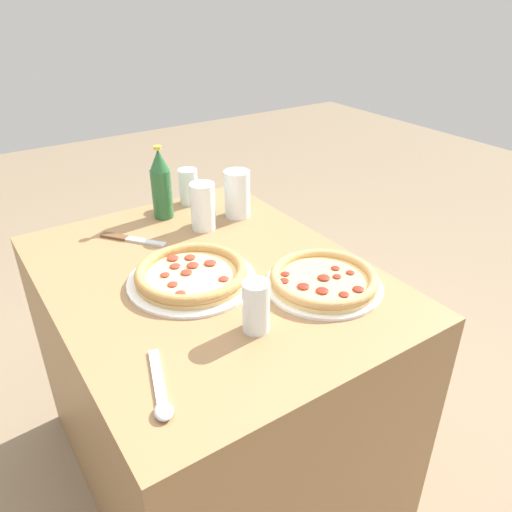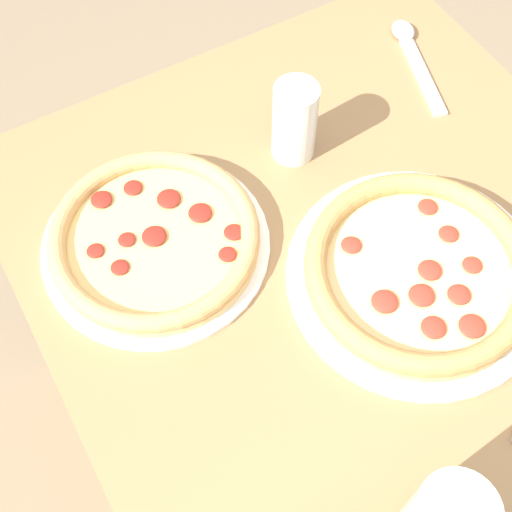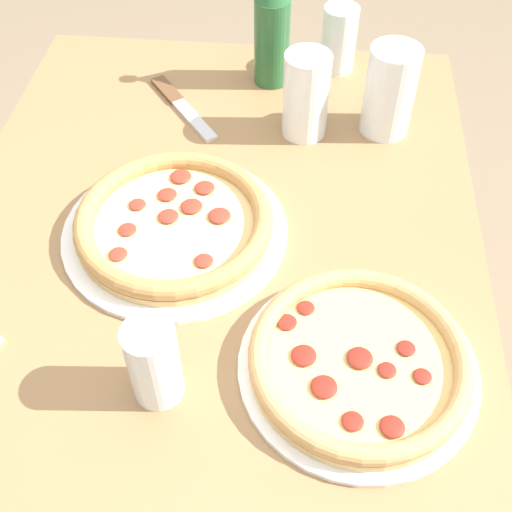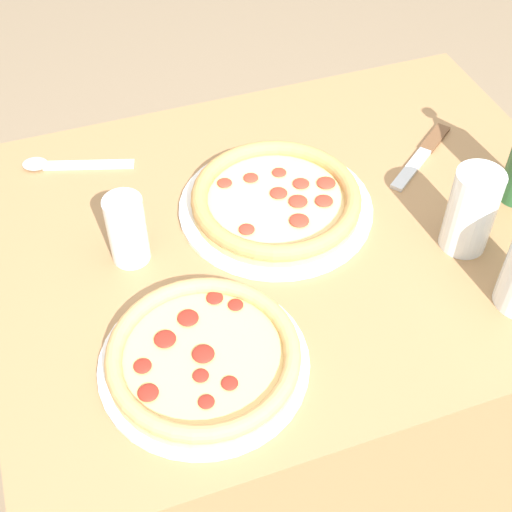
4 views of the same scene
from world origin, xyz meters
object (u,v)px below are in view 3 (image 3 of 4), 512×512
at_px(glass_lemonade, 306,98).
at_px(glass_cola, 339,42).
at_px(glass_orange_juice, 154,365).
at_px(pizza_veggie, 174,224).
at_px(knife, 180,105).
at_px(pizza_margherita, 359,361).
at_px(glass_red_wine, 389,95).
at_px(beer_bottle, 272,25).

height_order(glass_lemonade, glass_cola, glass_lemonade).
xyz_separation_m(glass_orange_juice, glass_cola, (-0.71, 0.20, 0.00)).
relative_size(pizza_veggie, knife, 1.80).
bearing_deg(glass_cola, pizza_margherita, 3.07).
bearing_deg(glass_lemonade, knife, -102.65).
relative_size(glass_cola, knife, 0.66).
xyz_separation_m(pizza_margherita, knife, (-0.51, -0.31, -0.02)).
xyz_separation_m(glass_red_wine, knife, (-0.03, -0.35, -0.06)).
xyz_separation_m(glass_lemonade, glass_cola, (-0.20, 0.05, -0.01)).
height_order(glass_red_wine, knife, glass_red_wine).
height_order(pizza_margherita, knife, pizza_margherita).
height_order(glass_red_wine, beer_bottle, beer_bottle).
xyz_separation_m(pizza_veggie, glass_red_wine, (-0.28, 0.31, 0.05)).
bearing_deg(knife, glass_orange_juice, 7.36).
bearing_deg(glass_orange_juice, knife, -172.64).
height_order(pizza_margherita, beer_bottle, beer_bottle).
height_order(glass_lemonade, beer_bottle, beer_bottle).
relative_size(glass_orange_juice, glass_cola, 1.00).
xyz_separation_m(pizza_margherita, glass_red_wine, (-0.48, 0.05, 0.05)).
height_order(glass_orange_juice, knife, glass_orange_juice).
bearing_deg(pizza_veggie, glass_red_wine, 131.79).
relative_size(pizza_margherita, glass_orange_juice, 2.45).
bearing_deg(glass_red_wine, glass_lemonade, -81.14).
bearing_deg(beer_bottle, pizza_margherita, 14.33).
distance_m(glass_lemonade, glass_cola, 0.21).
bearing_deg(pizza_margherita, pizza_veggie, -127.99).
relative_size(glass_red_wine, knife, 0.83).
xyz_separation_m(glass_orange_juice, knife, (-0.56, -0.07, -0.05)).
relative_size(glass_lemonade, beer_bottle, 0.62).
xyz_separation_m(pizza_veggie, glass_orange_juice, (0.25, 0.03, 0.03)).
distance_m(glass_orange_juice, glass_cola, 0.73).
bearing_deg(glass_red_wine, glass_cola, -155.18).
distance_m(pizza_margherita, beer_bottle, 0.63).
relative_size(glass_red_wine, glass_lemonade, 1.04).
bearing_deg(glass_cola, glass_orange_juice, -15.78).
bearing_deg(glass_orange_juice, pizza_veggie, -174.09).
bearing_deg(knife, beer_bottle, 122.17).
xyz_separation_m(pizza_veggie, pizza_margherita, (0.20, 0.26, -0.00)).
height_order(pizza_margherita, glass_red_wine, glass_red_wine).
height_order(glass_orange_juice, beer_bottle, beer_bottle).
bearing_deg(beer_bottle, pizza_veggie, -14.97).
bearing_deg(beer_bottle, glass_lemonade, 24.72).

